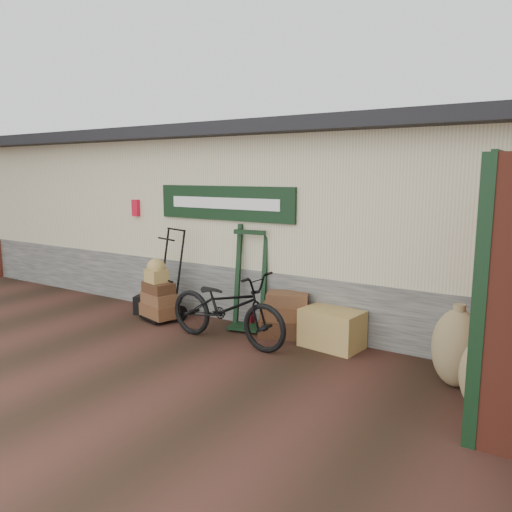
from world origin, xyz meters
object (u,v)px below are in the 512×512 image
(porter_trolley, at_px, (167,274))
(wicker_hamper, at_px, (332,329))
(suitcase_stack, at_px, (285,314))
(black_trunk, at_px, (145,305))
(green_barrow, at_px, (250,277))
(bicycle, at_px, (227,303))

(porter_trolley, relative_size, wicker_hamper, 1.88)
(porter_trolley, distance_m, suitcase_stack, 2.17)
(porter_trolley, height_order, wicker_hamper, porter_trolley)
(suitcase_stack, bearing_deg, black_trunk, -174.09)
(suitcase_stack, height_order, black_trunk, suitcase_stack)
(green_barrow, xyz_separation_m, black_trunk, (-1.98, -0.33, -0.65))
(wicker_hamper, relative_size, bicycle, 0.41)
(wicker_hamper, height_order, bicycle, bicycle)
(green_barrow, height_order, suitcase_stack, green_barrow)
(porter_trolley, bearing_deg, black_trunk, -164.21)
(green_barrow, height_order, bicycle, green_barrow)
(suitcase_stack, bearing_deg, porter_trolley, -172.58)
(porter_trolley, xyz_separation_m, bicycle, (1.55, -0.45, -0.18))
(green_barrow, distance_m, black_trunk, 2.11)
(black_trunk, bearing_deg, wicker_hamper, 3.24)
(green_barrow, height_order, wicker_hamper, green_barrow)
(porter_trolley, distance_m, wicker_hamper, 2.95)
(suitcase_stack, relative_size, wicker_hamper, 0.93)
(suitcase_stack, height_order, wicker_hamper, suitcase_stack)
(porter_trolley, distance_m, green_barrow, 1.47)
(suitcase_stack, relative_size, black_trunk, 2.40)
(porter_trolley, height_order, bicycle, porter_trolley)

